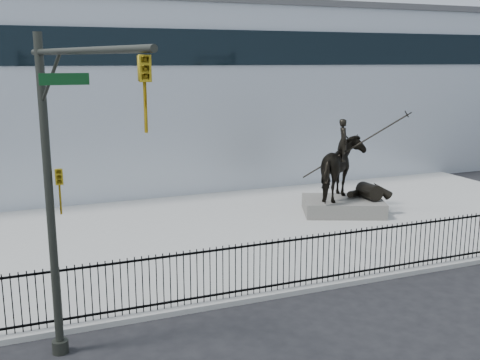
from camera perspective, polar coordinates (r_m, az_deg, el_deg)
name	(u,v)px	position (r m, az deg, el deg)	size (l,w,h in m)	color
ground	(335,306)	(15.57, 9.60, -12.54)	(120.00, 120.00, 0.00)	black
plaza	(238,231)	(21.41, -0.19, -5.20)	(30.00, 12.00, 0.15)	#9A9A97
building	(155,94)	(32.93, -8.67, 8.59)	(44.00, 14.00, 9.00)	#B1B7C0
picket_fence	(313,259)	(16.22, 7.40, -7.99)	(22.10, 0.10, 1.50)	black
statue_plinth	(343,206)	(23.88, 10.43, -2.63)	(3.24, 2.23, 0.61)	#5F5C57
equestrian_statue	(346,169)	(23.55, 10.72, 1.09)	(3.86, 3.21, 3.52)	black
traffic_signal_left	(64,184)	(11.66, -17.47, -0.43)	(1.52, 4.84, 7.00)	#282A25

